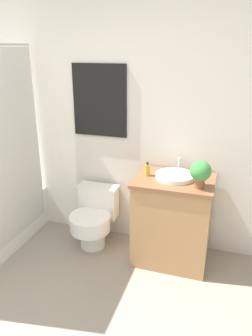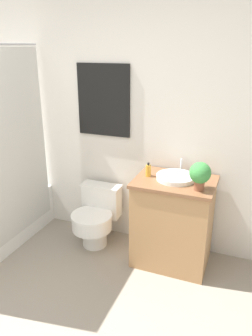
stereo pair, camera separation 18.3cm
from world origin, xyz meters
name	(u,v)px [view 1 (the left image)]	position (x,y,z in m)	size (l,w,h in m)	color
wall_back	(96,120)	(0.00, 2.04, 1.25)	(3.46, 0.07, 2.50)	silver
toilet	(94,218)	(0.06, 1.74, 0.30)	(0.42, 0.53, 0.61)	white
vanity	(172,220)	(0.87, 1.73, 0.42)	(0.71, 0.54, 0.84)	#AD7F51
sink	(175,176)	(0.87, 1.75, 0.86)	(0.35, 0.38, 0.13)	white
soap_bottle	(147,170)	(0.62, 1.73, 0.90)	(0.05, 0.05, 0.13)	gold
potted_plant	(200,172)	(1.10, 1.60, 0.98)	(0.18, 0.18, 0.24)	brown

